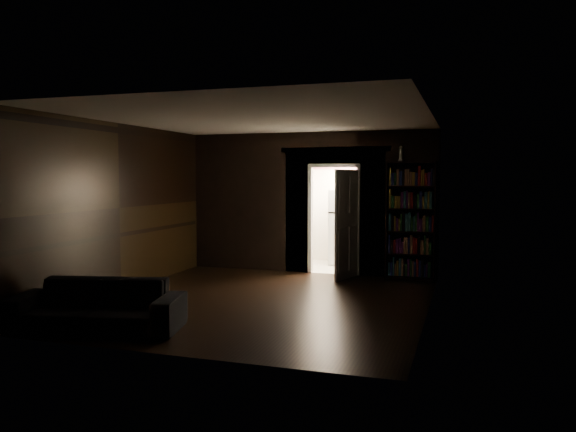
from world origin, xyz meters
name	(u,v)px	position (x,y,z in m)	size (l,w,h in m)	color
ground	(261,301)	(0.00, 0.00, 0.00)	(5.50, 5.50, 0.00)	black
room_walls	(282,191)	(-0.01, 1.07, 1.68)	(5.02, 5.61, 2.84)	black
kitchen_alcove	(346,210)	(0.50, 3.87, 1.21)	(2.20, 1.80, 2.60)	beige
sofa	(97,297)	(-1.40, -2.10, 0.40)	(2.09, 0.91, 0.80)	black
bookshelf	(411,221)	(2.00, 2.59, 1.10)	(0.90, 0.32, 2.20)	black
refrigerator	(348,227)	(0.52, 4.03, 0.82)	(0.74, 0.68, 1.65)	silver
door	(347,224)	(0.85, 2.32, 1.02)	(0.85, 0.05, 2.05)	silver
figurine	(401,154)	(1.80, 2.64, 2.34)	(0.10, 0.10, 0.29)	silver
bottles	(348,183)	(0.51, 4.05, 1.78)	(0.62, 0.08, 0.25)	black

